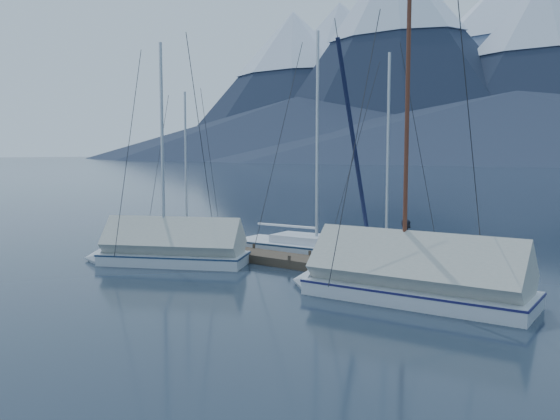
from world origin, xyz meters
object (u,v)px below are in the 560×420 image
object	(u,v)px
sailboat_covered_near	(399,282)
person	(407,246)
sailboat_open_left	(195,236)
sailboat_open_mid	(328,252)
sailboat_covered_far	(161,252)
sailboat_open_right	(396,260)

from	to	relation	value
sailboat_covered_near	person	world-z (taller)	sailboat_covered_near
person	sailboat_open_left	bearing A→B (deg)	86.18
sailboat_open_mid	sailboat_covered_far	xyz separation A→B (m)	(-4.50, -5.56, 0.29)
sailboat_open_left	person	distance (m)	13.73
sailboat_open_right	sailboat_covered_near	world-z (taller)	sailboat_covered_near
sailboat_open_right	sailboat_covered_near	xyz separation A→B (m)	(2.69, -5.20, 0.35)
sailboat_open_left	person	bearing A→B (deg)	-11.56
person	sailboat_open_right	bearing A→B (deg)	40.35
sailboat_open_left	sailboat_covered_far	distance (m)	6.93
sailboat_open_right	sailboat_covered_far	bearing A→B (deg)	-142.50
sailboat_covered_far	person	world-z (taller)	sailboat_covered_far
sailboat_open_mid	person	bearing A→B (deg)	-27.51
sailboat_open_right	sailboat_covered_near	distance (m)	5.86
sailboat_open_left	sailboat_open_right	xyz separation A→B (m)	(11.56, 0.15, 0.02)
sailboat_open_right	sailboat_covered_near	bearing A→B (deg)	-62.63
sailboat_open_mid	sailboat_covered_far	size ratio (longest dim) A/B	1.09
sailboat_open_mid	sailboat_covered_near	xyz separation A→B (m)	(5.82, -4.90, 0.33)
sailboat_open_mid	sailboat_covered_far	distance (m)	7.15
sailboat_open_left	sailboat_open_right	bearing A→B (deg)	0.74
sailboat_open_right	sailboat_open_left	bearing A→B (deg)	-179.26
sailboat_covered_far	person	bearing A→B (deg)	17.36
sailboat_open_mid	sailboat_covered_near	size ratio (longest dim) A/B	1.03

